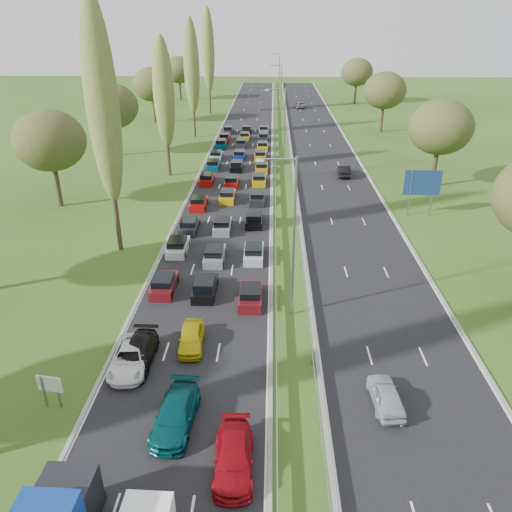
{
  "coord_description": "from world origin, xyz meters",
  "views": [
    {
      "loc": [
        2.89,
        10.99,
        20.11
      ],
      "look_at": [
        1.62,
        49.82,
        1.5
      ],
      "focal_mm": 35.0,
      "sensor_mm": 36.0,
      "label": 1
    }
  ],
  "objects_px": {
    "info_sign": "(50,387)",
    "near_car_3": "(138,354)",
    "near_car_2": "(130,358)",
    "direction_sign": "(422,185)"
  },
  "relations": [
    {
      "from": "info_sign",
      "to": "near_car_3",
      "type": "bearing_deg",
      "value": 46.39
    },
    {
      "from": "near_car_3",
      "to": "info_sign",
      "type": "relative_size",
      "value": 2.31
    },
    {
      "from": "near_car_2",
      "to": "direction_sign",
      "type": "distance_m",
      "value": 37.69
    },
    {
      "from": "near_car_3",
      "to": "info_sign",
      "type": "xyz_separation_m",
      "value": [
        -3.89,
        -4.09,
        0.65
      ]
    },
    {
      "from": "info_sign",
      "to": "direction_sign",
      "type": "height_order",
      "value": "direction_sign"
    },
    {
      "from": "near_car_2",
      "to": "direction_sign",
      "type": "xyz_separation_m",
      "value": [
        25.29,
        27.8,
        2.86
      ]
    },
    {
      "from": "direction_sign",
      "to": "near_car_2",
      "type": "bearing_deg",
      "value": -132.29
    },
    {
      "from": "near_car_3",
      "to": "near_car_2",
      "type": "bearing_deg",
      "value": -133.01
    },
    {
      "from": "near_car_2",
      "to": "near_car_3",
      "type": "distance_m",
      "value": 0.54
    },
    {
      "from": "near_car_2",
      "to": "direction_sign",
      "type": "bearing_deg",
      "value": 44.45
    }
  ]
}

